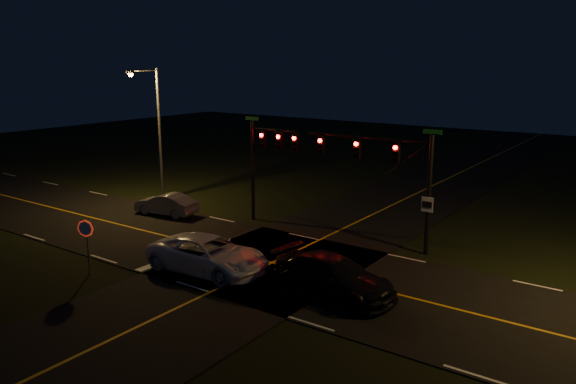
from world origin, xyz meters
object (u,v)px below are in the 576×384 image
Objects in this scene: suv_dark at (334,277)px; sedan_silver at (166,205)px; streetlight_nw at (155,123)px; signal_mast_nw at (267,152)px; pickup_white at (208,255)px; stop_sign at (86,235)px; signal_mast_ne at (386,164)px.

suv_dark is 1.35× the size of sedan_silver.
streetlight_nw reaches higher than sedan_silver.
pickup_white is (2.67, -8.02, -3.45)m from signal_mast_nw.
stop_sign is at bearing 123.79° from pickup_white.
signal_mast_ne is at bearing 51.10° from stop_sign.
stop_sign is 5.51m from pickup_white.
streetlight_nw is 17.17m from signal_mast_ne.
signal_mast_ne is 1.76× the size of sedan_silver.
stop_sign is 11.23m from suv_dark.
sedan_silver is at bearing 117.06° from stop_sign.
signal_mast_nw is at bearing 81.89° from stop_sign.
signal_mast_ne is 1.31× the size of suv_dark.
stop_sign is 10.11m from sedan_silver.
stop_sign is (8.00, -11.47, -3.51)m from streetlight_nw.
sedan_silver is at bearing -36.40° from streetlight_nw.
stop_sign is at bearing -128.90° from signal_mast_ne.
signal_mast_ne reaches higher than sedan_silver.
signal_mast_nw reaches higher than sedan_silver.
stop_sign reaches higher than pickup_white.
suv_dark is (1.18, -6.99, -3.56)m from signal_mast_ne.
suv_dark is at bearing -21.30° from streetlight_nw.
signal_mast_nw reaches higher than stop_sign.
signal_mast_ne is (17.14, -0.15, -0.99)m from streetlight_nw.
signal_mast_nw is 7.53m from sedan_silver.
stop_sign reaches higher than sedan_silver.
stop_sign is at bearing -98.11° from signal_mast_nw.
pickup_white reaches higher than sedan_silver.
stop_sign is at bearing 119.90° from suv_dark.
signal_mast_ne is at bearing -0.49° from streetlight_nw.
streetlight_nw is 1.57× the size of suv_dark.
sedan_silver is (-8.85, 5.64, -0.13)m from pickup_white.
stop_sign is at bearing 18.65° from sedan_silver.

